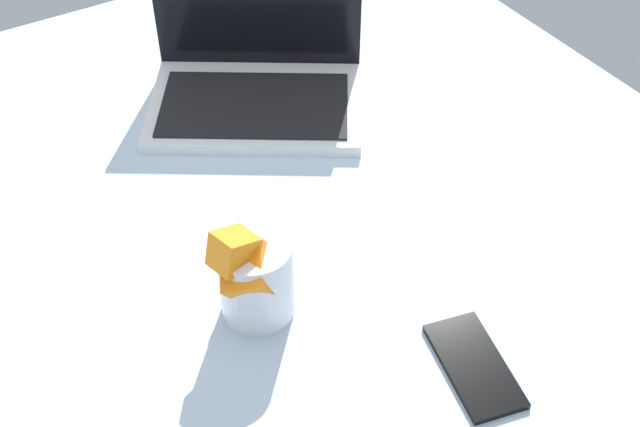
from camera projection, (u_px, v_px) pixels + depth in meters
bed_mattress at (120, 345)px, 108.21cm from camera, size 180.00×140.00×18.00cm
laptop at (256, 76)px, 129.76cm from camera, size 40.19×37.14×23.00cm
snack_cup at (254, 276)px, 96.85cm from camera, size 10.11×10.74×14.37cm
cell_phone at (474, 366)px, 94.43cm from camera, size 9.71×15.15×0.80cm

